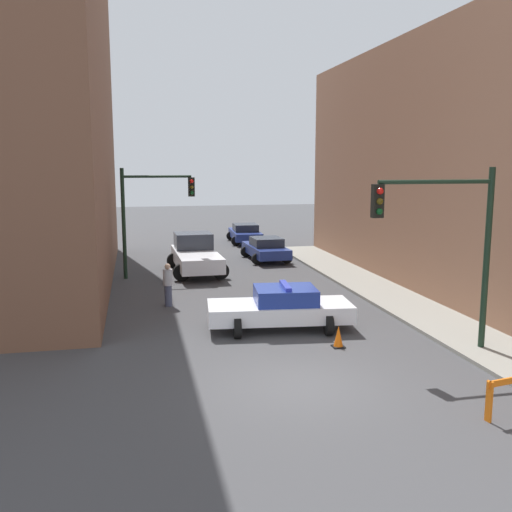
# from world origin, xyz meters

# --- Properties ---
(ground_plane) EXTENTS (120.00, 120.00, 0.00)m
(ground_plane) POSITION_xyz_m (0.00, 0.00, 0.00)
(ground_plane) COLOR #424244
(traffic_light_near) EXTENTS (3.64, 0.35, 5.20)m
(traffic_light_near) POSITION_xyz_m (4.73, 1.38, 3.53)
(traffic_light_near) COLOR black
(traffic_light_near) RESTS_ON sidewalk_right
(traffic_light_far) EXTENTS (3.44, 0.35, 5.20)m
(traffic_light_far) POSITION_xyz_m (-3.30, 14.36, 3.40)
(traffic_light_far) COLOR black
(traffic_light_far) RESTS_ON ground_plane
(police_car) EXTENTS (4.86, 2.67, 1.52)m
(police_car) POSITION_xyz_m (0.72, 4.73, 0.72)
(police_car) COLOR white
(police_car) RESTS_ON ground_plane
(white_truck) EXTENTS (2.73, 5.45, 1.90)m
(white_truck) POSITION_xyz_m (-0.98, 15.16, 0.91)
(white_truck) COLOR silver
(white_truck) RESTS_ON ground_plane
(parked_car_near) EXTENTS (2.38, 4.36, 1.31)m
(parked_car_near) POSITION_xyz_m (3.28, 17.96, 0.67)
(parked_car_near) COLOR navy
(parked_car_near) RESTS_ON ground_plane
(parked_car_mid) EXTENTS (2.40, 4.38, 1.31)m
(parked_car_mid) POSITION_xyz_m (3.50, 25.22, 0.67)
(parked_car_mid) COLOR navy
(parked_car_mid) RESTS_ON ground_plane
(pedestrian_crossing) EXTENTS (0.43, 0.43, 1.66)m
(pedestrian_crossing) POSITION_xyz_m (-2.73, 8.58, 0.86)
(pedestrian_crossing) COLOR #474C66
(pedestrian_crossing) RESTS_ON ground_plane
(traffic_cone) EXTENTS (0.36, 0.36, 0.66)m
(traffic_cone) POSITION_xyz_m (1.92, 2.55, 0.32)
(traffic_cone) COLOR black
(traffic_cone) RESTS_ON ground_plane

